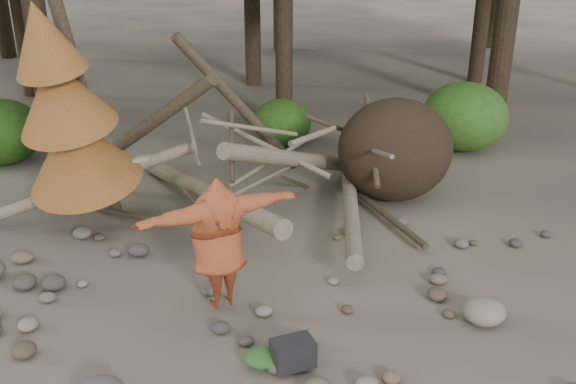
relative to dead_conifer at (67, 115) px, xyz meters
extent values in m
plane|color=#514C44|center=(3.12, -3.37, -2.11)|extent=(120.00, 120.00, 0.00)
ellipsoid|color=#332619|center=(5.72, 0.93, -1.12)|extent=(2.20, 1.87, 1.98)
cylinder|color=gray|center=(2.12, 0.33, -1.56)|extent=(2.61, 5.11, 1.08)
cylinder|color=gray|center=(3.92, 0.83, -1.21)|extent=(3.18, 3.71, 1.90)
cylinder|color=brown|center=(0.92, 1.23, -0.71)|extent=(3.08, 1.91, 2.49)
cylinder|color=gray|center=(4.72, 0.13, -1.76)|extent=(1.13, 4.98, 0.43)
cylinder|color=brown|center=(2.82, 1.43, -0.31)|extent=(2.39, 1.03, 2.89)
cylinder|color=gray|center=(0.12, 0.63, -1.41)|extent=(3.71, 0.86, 1.20)
cylinder|color=#4C3F30|center=(0.62, 0.13, -1.81)|extent=(1.52, 1.70, 0.49)
cylinder|color=gray|center=(3.32, 1.03, -1.31)|extent=(1.57, 0.85, 0.69)
cylinder|color=#4C3F30|center=(4.92, 1.53, -0.91)|extent=(1.92, 1.25, 1.10)
cylinder|color=gray|center=(1.92, 0.83, -0.61)|extent=(0.37, 1.42, 0.85)
cylinder|color=#4C3F30|center=(5.32, -0.17, -1.96)|extent=(0.79, 2.54, 0.12)
cylinder|color=gray|center=(2.32, -0.27, -1.66)|extent=(1.78, 1.11, 0.29)
cylinder|color=#4C3F30|center=(0.22, 0.43, 0.09)|extent=(0.67, 1.13, 4.35)
cone|color=brown|center=(0.06, 0.12, -0.61)|extent=(2.06, 2.13, 1.86)
cone|color=brown|center=(-0.05, -0.09, 0.39)|extent=(1.71, 1.78, 1.65)
cone|color=brown|center=(-0.14, -0.28, 1.29)|extent=(1.23, 1.30, 1.41)
ellipsoid|color=#244813|center=(-2.38, 3.83, -1.39)|extent=(1.80, 1.80, 1.44)
ellipsoid|color=#2F5B1A|center=(3.92, 4.43, -1.55)|extent=(1.40, 1.40, 1.12)
ellipsoid|color=#3A6C21|center=(8.12, 3.63, -1.31)|extent=(2.00, 2.00, 1.60)
imported|color=#AA4A26|center=(2.34, -2.61, -1.09)|extent=(2.38, 1.41, 1.88)
cylinder|color=#877E55|center=(1.39, -2.28, 0.02)|extent=(0.32, 0.33, 0.08)
cube|color=black|center=(3.18, -4.04, -1.94)|extent=(0.57, 0.45, 0.33)
ellipsoid|color=#2C6327|center=(2.83, -3.97, -2.02)|extent=(0.47, 0.39, 0.18)
ellipsoid|color=gray|center=(5.84, -3.36, -1.94)|extent=(0.58, 0.52, 0.35)
camera|label=1|loc=(2.43, -10.30, 2.84)|focal=40.00mm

